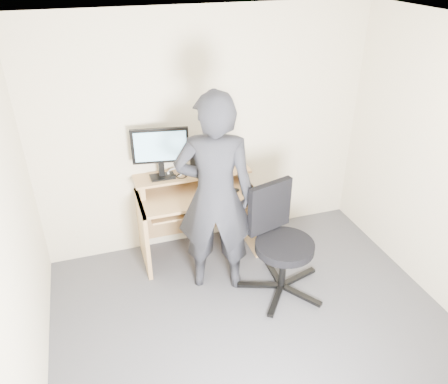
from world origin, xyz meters
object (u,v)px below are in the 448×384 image
monitor (160,149)px  office_chair (279,237)px  desk (195,206)px  person (215,196)px

monitor → office_chair: monitor is taller
desk → monitor: (-0.31, 0.06, 0.68)m
monitor → person: (0.35, -0.65, -0.24)m
desk → person: person is taller
person → monitor: bearing=-42.9°
desk → person: bearing=-86.1°
desk → monitor: bearing=169.4°
desk → office_chair: size_ratio=1.14×
desk → office_chair: 1.02m
office_chair → person: bearing=141.0°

